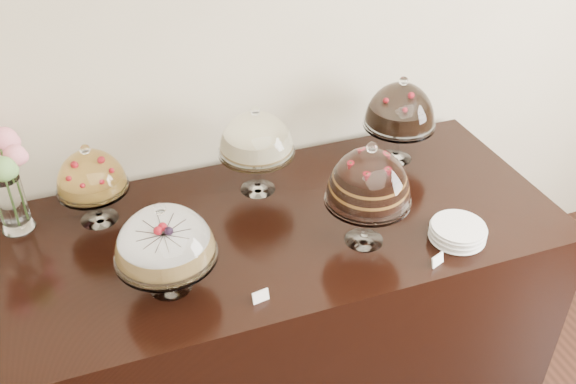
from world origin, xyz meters
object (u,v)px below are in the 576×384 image
object	(u,v)px
display_counter	(284,303)
cake_stand_choco_layer	(369,180)
plate_stack	(458,232)
cake_stand_sugar_sponge	(164,239)
cake_stand_dark_choco	(401,109)
cake_stand_cheesecake	(256,137)
cake_stand_fruit_tart	(90,175)

from	to	relation	value
display_counter	cake_stand_choco_layer	xyz separation A→B (m)	(0.25, -0.21, 0.73)
display_counter	plate_stack	xyz separation A→B (m)	(0.59, -0.32, 0.48)
cake_stand_choco_layer	plate_stack	world-z (taller)	cake_stand_choco_layer
plate_stack	display_counter	bearing A→B (deg)	151.31
cake_stand_sugar_sponge	cake_stand_dark_choco	distance (m)	1.24
display_counter	cake_stand_cheesecake	world-z (taller)	cake_stand_cheesecake
display_counter	cake_stand_dark_choco	xyz separation A→B (m)	(0.64, 0.28, 0.70)
cake_stand_cheesecake	plate_stack	distance (m)	0.88
cake_stand_cheesecake	cake_stand_dark_choco	bearing A→B (deg)	1.83
cake_stand_choco_layer	display_counter	bearing A→B (deg)	140.05
display_counter	cake_stand_choco_layer	bearing A→B (deg)	-39.95
display_counter	cake_stand_choco_layer	size ratio (longest dim) A/B	5.06
cake_stand_choco_layer	cake_stand_cheesecake	xyz separation A→B (m)	(-0.28, 0.47, -0.02)
cake_stand_sugar_sponge	plate_stack	world-z (taller)	cake_stand_sugar_sponge
cake_stand_cheesecake	cake_stand_sugar_sponge	bearing A→B (deg)	-135.24
cake_stand_choco_layer	cake_stand_dark_choco	size ratio (longest dim) A/B	1.07
cake_stand_sugar_sponge	cake_stand_fruit_tart	world-z (taller)	cake_stand_sugar_sponge
cake_stand_choco_layer	plate_stack	size ratio (longest dim) A/B	2.07
cake_stand_sugar_sponge	cake_stand_fruit_tart	bearing A→B (deg)	111.44
display_counter	plate_stack	distance (m)	0.83
cake_stand_fruit_tart	cake_stand_dark_choco	bearing A→B (deg)	0.19
cake_stand_fruit_tart	cake_stand_cheesecake	bearing A→B (deg)	-1.46
cake_stand_sugar_sponge	plate_stack	distance (m)	1.11
cake_stand_dark_choco	cake_stand_cheesecake	bearing A→B (deg)	-178.17
cake_stand_choco_layer	cake_stand_dark_choco	bearing A→B (deg)	51.30
cake_stand_choco_layer	cake_stand_fruit_tart	xyz separation A→B (m)	(-0.94, 0.48, -0.07)
cake_stand_dark_choco	display_counter	bearing A→B (deg)	-156.66
cake_stand_sugar_sponge	cake_stand_cheesecake	distance (m)	0.66
display_counter	plate_stack	bearing A→B (deg)	-28.69
cake_stand_sugar_sponge	cake_stand_choco_layer	xyz separation A→B (m)	(0.75, -0.00, 0.06)
cake_stand_choco_layer	plate_stack	xyz separation A→B (m)	(0.34, -0.11, -0.25)
display_counter	cake_stand_dark_choco	world-z (taller)	cake_stand_dark_choco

